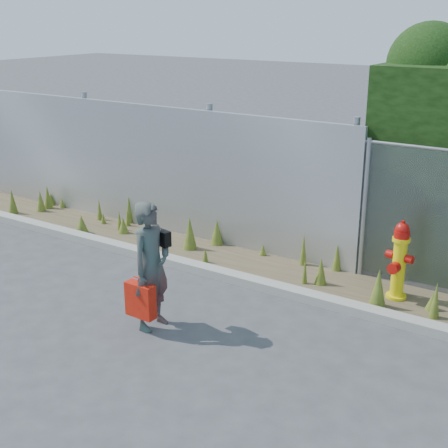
% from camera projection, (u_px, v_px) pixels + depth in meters
% --- Properties ---
extents(ground, '(80.00, 80.00, 0.00)m').
position_uv_depth(ground, '(181.00, 340.00, 7.39)').
color(ground, '#3E3E41').
rests_on(ground, ground).
extents(curb, '(16.00, 0.22, 0.12)m').
position_uv_depth(curb, '(257.00, 283.00, 8.80)').
color(curb, gray).
rests_on(curb, ground).
extents(weed_strip, '(16.00, 1.34, 0.55)m').
position_uv_depth(weed_strip, '(265.00, 259.00, 9.45)').
color(weed_strip, '#4E402C').
rests_on(weed_strip, ground).
extents(corrugated_fence, '(8.50, 0.21, 2.30)m').
position_uv_depth(corrugated_fence, '(135.00, 165.00, 11.10)').
color(corrugated_fence, '#AFB1B7').
rests_on(corrugated_fence, ground).
extents(fire_hydrant, '(0.37, 0.33, 1.12)m').
position_uv_depth(fire_hydrant, '(399.00, 262.00, 8.28)').
color(fire_hydrant, yellow).
rests_on(fire_hydrant, ground).
extents(woman, '(0.41, 0.60, 1.60)m').
position_uv_depth(woman, '(151.00, 266.00, 7.47)').
color(woman, '#106B5F').
rests_on(woman, ground).
extents(red_tote_bag, '(0.39, 0.14, 0.51)m').
position_uv_depth(red_tote_bag, '(140.00, 300.00, 7.48)').
color(red_tote_bag, red).
extents(black_shoulder_bag, '(0.25, 0.11, 0.19)m').
position_uv_depth(black_shoulder_bag, '(161.00, 238.00, 7.53)').
color(black_shoulder_bag, black).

